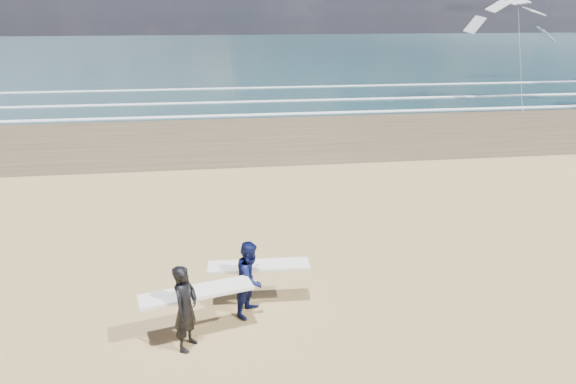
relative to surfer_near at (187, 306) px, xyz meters
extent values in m
cube|color=#1B373B|center=(21.01, 71.65, -0.88)|extent=(220.00, 100.00, 0.02)
cube|color=white|center=(21.01, 22.45, -0.84)|extent=(220.00, 0.50, 0.05)
cube|color=white|center=(21.01, 27.15, -0.84)|extent=(220.00, 0.50, 0.05)
cube|color=white|center=(21.01, 33.65, -0.84)|extent=(220.00, 0.50, 0.05)
imported|color=black|center=(-0.03, -0.05, -0.02)|extent=(0.65, 0.75, 1.75)
cube|color=white|center=(0.17, 0.30, 0.10)|extent=(2.26, 1.02, 0.07)
imported|color=#0B113D|center=(1.28, 1.01, -0.06)|extent=(0.96, 1.02, 1.66)
cube|color=white|center=(1.48, 1.36, 0.03)|extent=(2.22, 0.62, 0.07)
cube|color=slate|center=(19.99, 21.51, -0.84)|extent=(0.12, 0.12, 0.10)
camera|label=1|loc=(0.74, -8.59, 5.31)|focal=32.00mm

